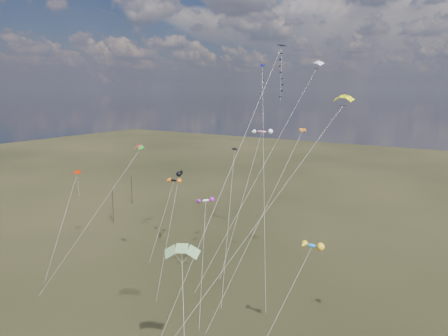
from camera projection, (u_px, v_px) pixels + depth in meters
The scene contains 16 objects.
utility_pole_near at pixel (113, 206), 92.39m from camera, with size 1.40×0.20×8.00m.
utility_pole_far at pixel (132, 189), 108.20m from camera, with size 1.40×0.20×8.00m.
diamond_black_high at pixel (274, 88), 47.64m from camera, with size 7.72×18.59×35.83m.
diamond_navy_tall at pixel (262, 94), 66.25m from camera, with size 9.87×16.51×34.71m.
diamond_black_mid at pixel (231, 190), 63.17m from camera, with size 6.10×13.38×21.05m.
diamond_red_low at pixel (77, 187), 74.50m from camera, with size 6.83×13.08×15.64m.
diamond_orange_center at pixel (277, 183), 54.64m from camera, with size 6.37×17.06×25.13m.
parafoil_yellow at pixel (343, 97), 55.11m from camera, with size 14.82×23.00×30.28m.
parafoil_blue_white at pixel (316, 63), 67.19m from camera, with size 11.34×23.01×35.72m.
parafoil_striped at pixel (182, 249), 36.37m from camera, with size 8.30×9.38×17.06m.
parafoil_tricolor at pixel (138, 147), 60.74m from camera, with size 10.89×12.99×22.60m.
novelty_black_orange at pixel (174, 181), 75.19m from camera, with size 2.95×8.29×14.24m.
novelty_orange_black at pixel (179, 174), 69.21m from camera, with size 7.18×14.91×16.81m.
novelty_white_purple at pixel (206, 201), 59.61m from camera, with size 6.52×10.81×14.68m.
novelty_redwhite_stripe at pixel (261, 132), 74.54m from camera, with size 4.14×16.74×23.36m.
novelty_blue_yellow at pixel (311, 246), 42.01m from camera, with size 5.28×9.32×14.86m.
Camera 1 is at (31.20, -31.60, 30.46)m, focal length 32.00 mm.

